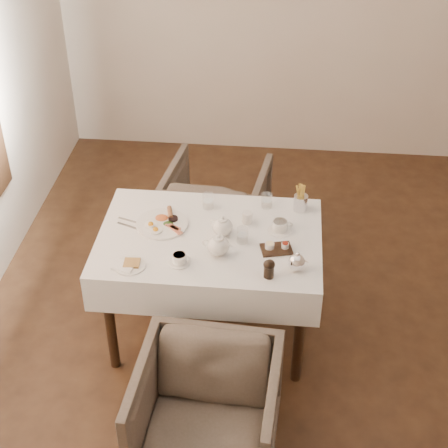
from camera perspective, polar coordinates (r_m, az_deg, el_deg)
table at (r=4.00m, az=-1.20°, el=-2.34°), size 1.28×0.88×0.75m
armchair_near at (r=3.56m, az=-1.45°, el=-15.58°), size 0.74×0.76×0.65m
armchair_far at (r=4.93m, az=-0.62°, el=1.47°), size 0.78×0.79×0.64m
breakfast_plate at (r=4.03m, az=-5.13°, el=0.10°), size 0.31×0.31×0.04m
side_plate at (r=3.74m, az=-7.95°, el=-3.43°), size 0.18×0.17×0.02m
teapot_centre at (r=3.90m, az=-0.12°, el=-0.13°), size 0.20×0.18×0.13m
teapot_front at (r=3.75m, az=-0.47°, el=-1.70°), size 0.19×0.15×0.14m
creamer at (r=4.01m, az=1.94°, el=0.56°), size 0.08×0.08×0.07m
teacup_near at (r=3.72m, az=-3.73°, el=-2.93°), size 0.12×0.12×0.06m
teacup_far at (r=3.96m, az=4.67°, el=-0.20°), size 0.14×0.14×0.07m
glass_left at (r=4.14m, az=-1.33°, el=1.94°), size 0.08×0.08×0.09m
glass_mid at (r=3.86m, az=1.54°, el=-0.93°), size 0.09×0.09×0.09m
glass_right at (r=4.15m, az=3.57°, el=1.96°), size 0.07×0.07×0.09m
condiment_board at (r=3.82m, az=4.35°, el=-2.00°), size 0.19×0.15×0.04m
pepper_mill_left at (r=3.62m, az=3.69°, el=-3.72°), size 0.06×0.06×0.11m
pepper_mill_right at (r=3.61m, az=3.81°, el=-3.73°), size 0.06×0.06×0.11m
silver_pot at (r=3.67m, az=6.07°, el=-3.08°), size 0.11×0.10×0.12m
fries_cup at (r=4.12m, az=6.42°, el=2.09°), size 0.08×0.08×0.18m
cutlery_fork at (r=4.07m, az=-7.65°, el=0.22°), size 0.18×0.07×0.00m
cutlery_knife at (r=4.03m, az=-7.72°, el=-0.25°), size 0.19×0.08×0.00m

